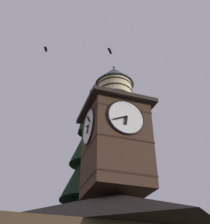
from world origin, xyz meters
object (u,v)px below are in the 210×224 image
Objects in this scene: clock_tower at (115,130)px; flying_bird_low at (110,51)px; flying_bird_high at (46,49)px; pine_tree_behind at (87,206)px.

flying_bird_low is at bearing -101.18° from clock_tower.
flying_bird_low is at bearing 157.53° from flying_bird_high.
pine_tree_behind is at bearing -91.86° from flying_bird_low.
flying_bird_high is 0.89× the size of flying_bird_low.
clock_tower is 0.46× the size of pine_tree_behind.
pine_tree_behind reaches higher than clock_tower.
clock_tower is at bearing 78.82° from flying_bird_low.
flying_bird_high reaches higher than flying_bird_low.
flying_bird_low is (-4.80, 1.98, -0.53)m from flying_bird_high.
clock_tower is 15.64× the size of flying_bird_high.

